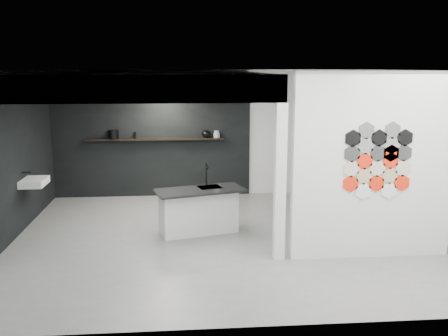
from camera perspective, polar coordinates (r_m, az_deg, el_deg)
floor at (r=8.57m, az=-0.51°, el=-8.00°), size 7.00×6.00×0.01m
partition_panel at (r=7.74m, az=16.71°, el=0.17°), size 2.45×0.15×2.80m
bay_clad_back at (r=11.18m, az=-8.32°, el=2.71°), size 4.40×0.04×2.35m
bay_clad_left at (r=9.65m, az=-22.00°, el=0.62°), size 0.04×4.00×2.35m
bulkhead at (r=9.09m, az=-9.32°, el=9.42°), size 4.40×4.00×0.40m
corner_column at (r=7.39m, az=6.41°, el=-1.71°), size 0.16×0.16×2.35m
fascia_beam at (r=7.18m, az=-10.51°, el=8.88°), size 4.40×0.16×0.40m
wall_basin at (r=9.46m, az=-20.88°, el=-1.51°), size 0.40×0.60×0.12m
display_shelf at (r=11.05m, az=-7.85°, el=3.28°), size 3.00×0.15×0.04m
kitchen_island at (r=8.72m, az=-2.91°, el=-4.82°), size 1.62×1.04×1.21m
stockpot at (r=11.12m, az=-12.55°, el=3.76°), size 0.30×0.30×0.19m
kettle at (r=11.03m, az=-2.04°, el=3.91°), size 0.24×0.24×0.17m
glass_bowl at (r=11.05m, az=-0.84°, el=3.75°), size 0.17×0.17×0.10m
glass_vase at (r=11.05m, az=-0.84°, el=3.90°), size 0.12×0.12×0.16m
bottle_dark at (r=11.07m, az=-10.17°, el=3.70°), size 0.06×0.06×0.14m
utensil_cup at (r=11.14m, az=-12.83°, el=3.50°), size 0.09×0.09×0.09m
hex_tile_cluster at (r=7.65m, az=17.22°, el=0.82°), size 1.04×0.02×1.16m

